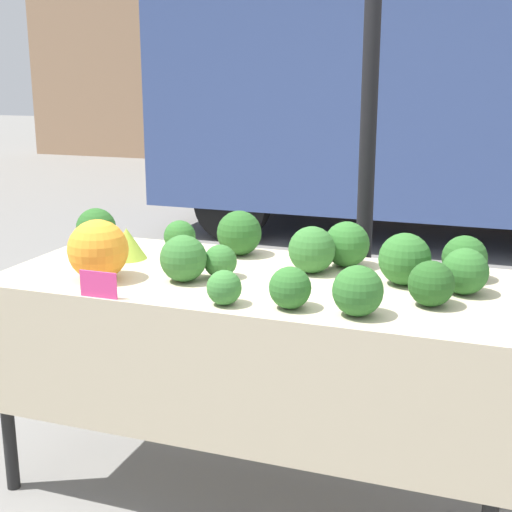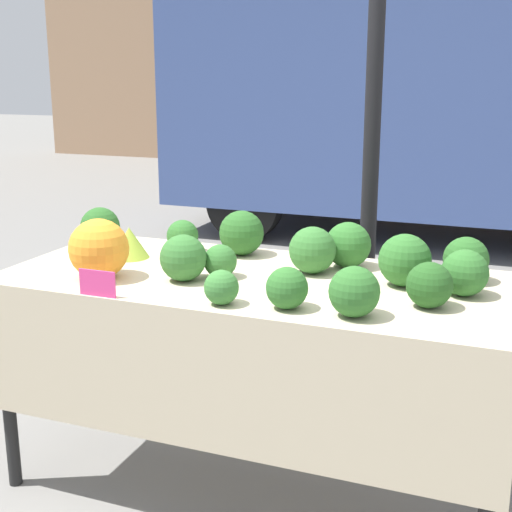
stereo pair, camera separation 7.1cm
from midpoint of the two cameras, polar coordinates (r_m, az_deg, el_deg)
name	(u,v)px [view 1 (the left image)]	position (r m, az deg, el deg)	size (l,w,h in m)	color
ground_plane	(256,481)	(2.96, -0.72, -17.54)	(40.00, 40.00, 0.00)	gray
tent_pole	(368,128)	(3.08, 8.32, 10.09)	(0.07, 0.07, 2.68)	black
parked_truck	(400,105)	(7.20, 11.15, 11.74)	(4.75, 2.16, 2.33)	#384C84
market_table	(250,310)	(2.59, -1.27, -4.34)	(1.87, 0.84, 0.84)	beige
orange_cauliflower	(98,250)	(2.63, -13.28, 0.48)	(0.22, 0.22, 0.22)	orange
romanesco_head	(127,243)	(2.91, -10.97, 1.00)	(0.16, 0.16, 0.13)	#93B238
broccoli_head_0	(465,258)	(2.66, 15.62, -0.15)	(0.16, 0.16, 0.16)	#285B23
broccoli_head_1	(431,284)	(2.33, 13.00, -2.18)	(0.15, 0.15, 0.15)	#23511E
broccoli_head_2	(183,258)	(2.56, -6.62, -0.20)	(0.17, 0.17, 0.17)	#336B2D
broccoli_head_3	(224,288)	(2.30, -3.45, -2.55)	(0.11, 0.11, 0.11)	#387533
broccoli_head_4	(347,244)	(2.75, 6.54, 0.94)	(0.18, 0.18, 0.18)	#2D6628
broccoli_head_5	(220,261)	(2.60, -3.66, -0.43)	(0.12, 0.12, 0.12)	#336B2D
broccoli_head_6	(358,291)	(2.20, 7.24, -2.79)	(0.16, 0.16, 0.16)	#2D6628
broccoli_head_7	(465,271)	(2.49, 15.60, -1.20)	(0.16, 0.16, 0.16)	#2D6628
broccoli_head_8	(96,228)	(3.12, -13.30, 2.21)	(0.17, 0.17, 0.17)	#285B23
broccoli_head_9	(290,288)	(2.26, 1.85, -2.56)	(0.14, 0.14, 0.14)	#2D6628
broccoli_head_10	(239,233)	(2.91, -2.05, 1.85)	(0.18, 0.18, 0.18)	#285B23
broccoli_head_11	(312,250)	(2.65, 3.73, 0.50)	(0.18, 0.18, 0.18)	#336B2D
broccoli_head_12	(405,259)	(2.55, 11.04, -0.25)	(0.19, 0.19, 0.19)	#2D6628
broccoli_head_13	(180,236)	(2.99, -6.80, 1.58)	(0.13, 0.13, 0.13)	#2D6628
price_sign	(98,285)	(2.43, -13.31, -2.24)	(0.14, 0.01, 0.09)	#E53D84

